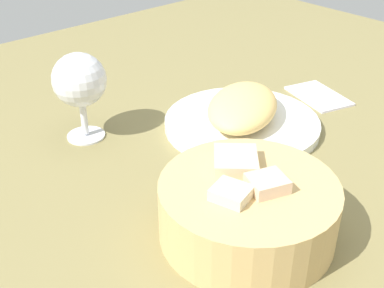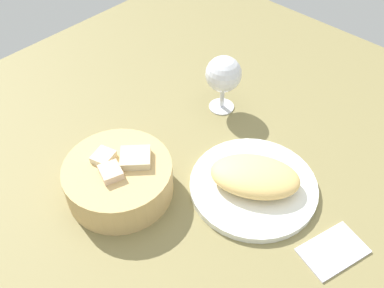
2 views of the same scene
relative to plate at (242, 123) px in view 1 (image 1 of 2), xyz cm
name	(u,v)px [view 1 (image 1 of 2)]	position (x,y,z in cm)	size (l,w,h in cm)	color
ground_plane	(263,161)	(3.69, 7.86, -1.70)	(140.00, 140.00, 2.00)	olive
plate	(242,123)	(0.00, 0.00, 0.00)	(24.18, 24.18, 1.40)	white
omelette	(243,107)	(0.00, 0.00, 2.92)	(16.66, 10.29, 4.45)	#EFC471
lettuce_garnish	(226,101)	(-2.08, -5.54, 1.28)	(5.17, 5.17, 1.16)	#4B8334
bread_basket	(247,208)	(17.89, 17.49, 2.91)	(19.91, 19.91, 8.39)	tan
wine_glass_near	(80,82)	(19.75, -13.81, 8.25)	(7.89, 7.89, 13.29)	silver
folded_napkin	(319,95)	(-18.11, 1.44, -0.30)	(11.00, 7.00, 0.80)	white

